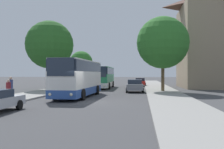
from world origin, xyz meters
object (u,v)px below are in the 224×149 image
parked_car_right_near (135,86)px  tree_left_far (50,45)px  pedestrian_waiting_near (8,90)px  tree_right_near (163,43)px  pedestrian_waiting_far (11,88)px  tree_left_near (81,63)px  bus_middle (103,77)px  bus_front (79,78)px  parked_car_right_far (140,82)px

parked_car_right_near → tree_left_far: bearing=-13.5°
pedestrian_waiting_near → tree_right_near: (12.69, 13.88, 5.11)m
pedestrian_waiting_far → tree_left_near: 32.12m
pedestrian_waiting_near → tree_right_near: 19.49m
parked_car_right_near → tree_right_near: (3.44, 0.60, 5.31)m
tree_left_near → tree_right_near: tree_right_near is taller
parked_car_right_near → tree_left_near: bearing=-62.0°
bus_middle → tree_left_near: size_ratio=1.71×
parked_car_right_near → tree_right_near: 6.35m
bus_front → tree_left_far: bearing=125.3°
parked_car_right_near → parked_car_right_far: parked_car_right_near is taller
bus_middle → parked_car_right_near: bus_middle is taller
bus_middle → parked_car_right_near: (5.24, -8.50, -0.96)m
tree_left_far → tree_right_near: tree_left_far is taller
tree_left_far → parked_car_right_near: bearing=-11.9°
pedestrian_waiting_far → bus_front: bearing=102.2°
pedestrian_waiting_far → tree_right_near: (13.29, 12.41, 5.00)m
bus_middle → pedestrian_waiting_far: bearing=-104.4°
parked_car_right_far → tree_right_near: 16.38m
pedestrian_waiting_far → tree_right_near: 18.85m
bus_middle → tree_left_far: 9.93m
bus_front → bus_middle: (0.05, 15.66, -0.13)m
pedestrian_waiting_near → bus_middle: bearing=84.5°
bus_front → tree_left_near: tree_left_near is taller
tree_left_near → tree_left_far: (-0.28, -17.63, 1.74)m
bus_middle → parked_car_right_far: bearing=50.0°
tree_left_near → tree_left_far: bearing=-90.9°
tree_left_near → tree_right_near: bearing=-52.7°
parked_car_right_near → tree_left_near: (-11.44, 20.10, 3.70)m
bus_middle → parked_car_right_far: bus_middle is taller
pedestrian_waiting_far → tree_left_far: bearing=154.1°
tree_left_near → parked_car_right_far: bearing=-19.6°
bus_middle → pedestrian_waiting_far: bus_middle is taller
bus_front → pedestrian_waiting_far: 6.56m
parked_car_right_near → tree_right_near: size_ratio=0.44×
parked_car_right_near → pedestrian_waiting_far: bearing=48.5°
bus_middle → pedestrian_waiting_far: size_ratio=6.12×
pedestrian_waiting_near → tree_left_far: (-2.47, 15.75, 5.24)m
bus_middle → tree_left_near: bearing=116.6°
pedestrian_waiting_far → tree_right_near: bearing=99.7°
bus_middle → tree_left_near: 13.44m
bus_front → parked_car_right_far: size_ratio=2.52×
bus_front → tree_right_near: size_ratio=1.17×
parked_car_right_far → tree_left_near: 13.28m
parked_car_right_near → tree_left_far: 13.16m
pedestrian_waiting_near → tree_left_far: size_ratio=0.18×
bus_front → bus_middle: bearing=91.3°
parked_car_right_far → pedestrian_waiting_near: 30.71m
pedestrian_waiting_near → tree_left_far: tree_left_far is taller
tree_right_near → parked_car_right_far: bearing=100.7°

